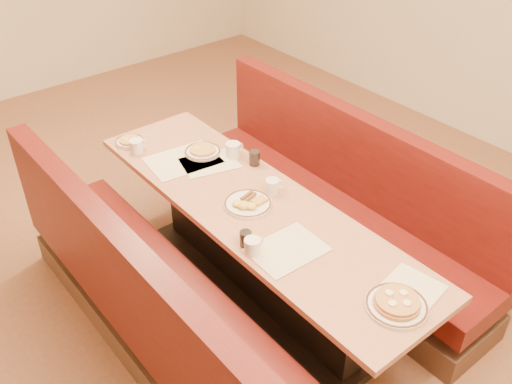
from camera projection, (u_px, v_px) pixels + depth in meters
ground at (254, 295)px, 3.79m from camera, size 8.00×8.00×0.00m
room_envelope at (253, 2)px, 2.68m from camera, size 6.04×8.04×2.82m
diner_table at (254, 252)px, 3.58m from camera, size 0.70×2.50×0.75m
booth_left at (153, 308)px, 3.21m from camera, size 0.55×2.50×1.05m
booth_right at (336, 210)px, 3.96m from camera, size 0.55×2.50×1.05m
placemat_near_left at (287, 249)px, 3.02m from camera, size 0.40×0.31×0.00m
placemat_near_right at (407, 293)px, 2.76m from camera, size 0.39×0.31×0.00m
placemat_far_left at (183, 160)px, 3.75m from camera, size 0.49×0.39×0.00m
placemat_far_right at (210, 163)px, 3.73m from camera, size 0.41×0.35×0.00m
pancake_plate at (397, 304)px, 2.67m from camera, size 0.30×0.30×0.07m
eggs_plate at (248, 203)px, 3.34m from camera, size 0.28×0.28×0.06m
extra_plate_mid at (202, 151)px, 3.83m from camera, size 0.25×0.25×0.05m
extra_plate_far at (130, 141)px, 3.94m from camera, size 0.20×0.20×0.04m
coffee_mug_a at (273, 186)px, 3.44m from camera, size 0.12×0.08×0.09m
coffee_mug_b at (253, 246)px, 2.98m from camera, size 0.12×0.09×0.09m
coffee_mug_c at (234, 150)px, 3.77m from camera, size 0.14×0.10×0.10m
coffee_mug_d at (137, 146)px, 3.81m from camera, size 0.13×0.09×0.10m
soda_tumbler_near at (246, 239)px, 3.03m from camera, size 0.07×0.07×0.09m
soda_tumbler_mid at (254, 158)px, 3.69m from camera, size 0.07×0.07×0.10m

